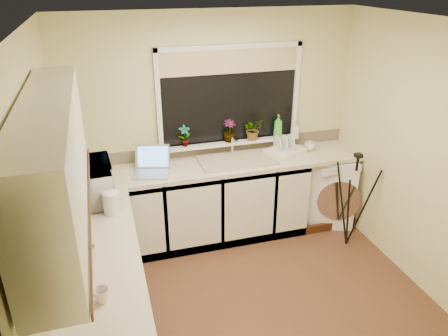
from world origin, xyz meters
TOP-DOWN VIEW (x-y plane):
  - floor at (0.00, 0.00)m, footprint 3.20×3.20m
  - ceiling at (0.00, 0.00)m, footprint 3.20×3.20m
  - wall_back at (0.00, 1.50)m, footprint 3.20×0.00m
  - wall_front at (0.00, -1.50)m, footprint 3.20×0.00m
  - wall_left at (-1.60, 0.00)m, footprint 0.00×3.00m
  - wall_right at (1.60, 0.00)m, footprint 0.00×3.00m
  - base_cabinet_back at (-0.33, 1.20)m, footprint 2.55×0.60m
  - base_cabinet_left at (-1.30, -0.30)m, footprint 0.54×2.40m
  - worktop_back at (0.00, 1.20)m, footprint 3.20×0.60m
  - worktop_left at (-1.30, -0.30)m, footprint 0.60×2.40m
  - upper_cabinet at (-1.44, -0.45)m, footprint 0.28×1.90m
  - splashback_left at (-1.59, -0.30)m, footprint 0.02×2.40m
  - splashback_back at (0.00, 1.49)m, footprint 3.20×0.02m
  - window_glass at (0.20, 1.49)m, footprint 1.50×0.02m
  - window_blind at (0.20, 1.46)m, footprint 1.50×0.02m
  - windowsill at (0.20, 1.43)m, footprint 1.60×0.14m
  - sink at (0.20, 1.20)m, footprint 0.82×0.46m
  - faucet at (0.20, 1.38)m, footprint 0.03×0.03m
  - washing_machine at (1.32, 1.19)m, footprint 0.76×0.74m
  - laptop at (-0.72, 1.19)m, footprint 0.43×0.42m
  - kettle at (-1.16, 0.46)m, footprint 0.14×0.14m
  - dish_rack at (0.78, 1.24)m, footprint 0.49×0.44m
  - tripod at (1.31, 0.62)m, footprint 0.65×0.65m
  - steel_jar at (-1.35, -0.17)m, footprint 0.08×0.08m
  - microwave at (-1.33, 0.77)m, footprint 0.44×0.62m
  - plant_a at (-0.32, 1.42)m, footprint 0.13×0.10m
  - plant_c at (0.18, 1.43)m, footprint 0.16×0.16m
  - plant_d at (0.45, 1.41)m, footprint 0.25×0.23m
  - soap_bottle_green at (0.75, 1.41)m, footprint 0.12×0.12m
  - soap_bottle_clear at (0.96, 1.39)m, footprint 0.10×0.11m
  - cup_back at (1.10, 1.26)m, footprint 0.15×0.15m
  - cup_left at (-1.29, -0.63)m, footprint 0.13×0.13m

SIDE VIEW (x-z plane):
  - floor at x=0.00m, z-range 0.00..0.00m
  - washing_machine at x=1.32m, z-range 0.00..0.84m
  - base_cabinet_back at x=-0.33m, z-range 0.00..0.86m
  - base_cabinet_left at x=-1.30m, z-range 0.00..0.86m
  - tripod at x=1.31m, z-range 0.00..1.09m
  - worktop_back at x=0.00m, z-range 0.86..0.90m
  - worktop_left at x=-1.30m, z-range 0.86..0.90m
  - sink at x=0.20m, z-range 0.90..0.93m
  - dish_rack at x=0.78m, z-range 0.90..0.96m
  - cup_left at x=-1.29m, z-range 0.90..1.00m
  - cup_back at x=1.10m, z-range 0.90..1.00m
  - steel_jar at x=-1.35m, z-range 0.90..1.01m
  - laptop at x=-0.72m, z-range 0.84..1.10m
  - splashback_back at x=0.00m, z-range 0.90..1.04m
  - kettle at x=-1.16m, z-range 0.90..1.09m
  - faucet at x=0.20m, z-range 0.90..1.14m
  - windowsill at x=0.20m, z-range 1.02..1.05m
  - microwave at x=-1.33m, z-range 0.90..1.23m
  - splashback_left at x=-1.59m, z-range 0.90..1.35m
  - soap_bottle_clear at x=0.96m, z-range 1.05..1.23m
  - plant_a at x=-0.32m, z-range 1.05..1.29m
  - plant_d at x=0.45m, z-range 1.05..1.29m
  - plant_c at x=0.18m, z-range 1.05..1.30m
  - soap_bottle_green at x=0.75m, z-range 1.05..1.31m
  - wall_back at x=0.00m, z-range -0.38..2.83m
  - wall_front at x=0.00m, z-range -0.38..2.83m
  - wall_left at x=-1.60m, z-range -0.27..2.73m
  - wall_right at x=1.60m, z-range -0.27..2.73m
  - window_glass at x=0.20m, z-range 1.05..2.05m
  - upper_cabinet at x=-1.44m, z-range 1.45..2.15m
  - window_blind at x=0.20m, z-range 1.80..2.05m
  - ceiling at x=0.00m, z-range 2.45..2.45m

